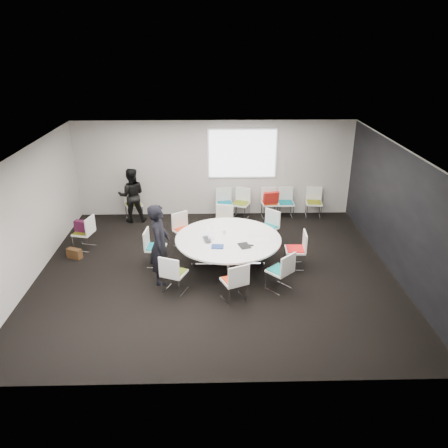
{
  "coord_description": "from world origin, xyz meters",
  "views": [
    {
      "loc": [
        -0.02,
        -8.74,
        4.98
      ],
      "look_at": [
        0.2,
        0.4,
        1.0
      ],
      "focal_mm": 35.0,
      "sensor_mm": 36.0,
      "label": 1
    }
  ],
  "objects_px": {
    "cup": "(224,232)",
    "chair_ring_g": "(234,288)",
    "chair_back_a": "(225,209)",
    "chair_back_d": "(285,208)",
    "chair_ring_a": "(295,256)",
    "chair_ring_e": "(156,254)",
    "chair_ring_d": "(184,237)",
    "chair_back_e": "(313,208)",
    "chair_ring_c": "(224,229)",
    "person_main": "(160,244)",
    "chair_spare_left": "(85,239)",
    "chair_ring_h": "(280,278)",
    "chair_back_b": "(241,209)",
    "chair_ring_f": "(174,280)",
    "person_back": "(132,195)",
    "chair_person_back": "(134,210)",
    "chair_back_c": "(269,209)",
    "conference_table": "(228,245)",
    "brown_bag": "(74,253)",
    "laptop": "(209,239)",
    "chair_ring_b": "(268,234)",
    "maroon_bag": "(83,226)"
  },
  "relations": [
    {
      "from": "chair_ring_e",
      "to": "cup",
      "type": "height_order",
      "value": "chair_ring_e"
    },
    {
      "from": "chair_back_d",
      "to": "chair_spare_left",
      "type": "distance_m",
      "value": 5.69
    },
    {
      "from": "chair_back_d",
      "to": "chair_back_e",
      "type": "bearing_deg",
      "value": 179.4
    },
    {
      "from": "chair_ring_f",
      "to": "chair_ring_c",
      "type": "bearing_deg",
      "value": 89.94
    },
    {
      "from": "chair_back_d",
      "to": "chair_person_back",
      "type": "distance_m",
      "value": 4.45
    },
    {
      "from": "person_main",
      "to": "chair_back_e",
      "type": "bearing_deg",
      "value": -47.93
    },
    {
      "from": "chair_ring_b",
      "to": "chair_ring_g",
      "type": "height_order",
      "value": "same"
    },
    {
      "from": "chair_back_b",
      "to": "chair_person_back",
      "type": "xyz_separation_m",
      "value": [
        -3.13,
        0.02,
        0.0
      ]
    },
    {
      "from": "chair_back_b",
      "to": "cup",
      "type": "xyz_separation_m",
      "value": [
        -0.55,
        -2.68,
        0.5
      ]
    },
    {
      "from": "chair_back_d",
      "to": "chair_ring_d",
      "type": "bearing_deg",
      "value": 32.75
    },
    {
      "from": "chair_ring_a",
      "to": "chair_ring_e",
      "type": "relative_size",
      "value": 1.0
    },
    {
      "from": "conference_table",
      "to": "chair_spare_left",
      "type": "height_order",
      "value": "chair_spare_left"
    },
    {
      "from": "chair_ring_b",
      "to": "chair_ring_g",
      "type": "xyz_separation_m",
      "value": [
        -0.97,
        -2.6,
        0.0
      ]
    },
    {
      "from": "conference_table",
      "to": "person_back",
      "type": "height_order",
      "value": "person_back"
    },
    {
      "from": "chair_ring_h",
      "to": "chair_person_back",
      "type": "distance_m",
      "value": 5.44
    },
    {
      "from": "chair_back_a",
      "to": "chair_back_d",
      "type": "height_order",
      "value": "same"
    },
    {
      "from": "chair_ring_c",
      "to": "person_back",
      "type": "distance_m",
      "value": 2.92
    },
    {
      "from": "chair_back_c",
      "to": "person_main",
      "type": "distance_m",
      "value": 4.56
    },
    {
      "from": "chair_ring_h",
      "to": "chair_ring_g",
      "type": "bearing_deg",
      "value": 159.15
    },
    {
      "from": "chair_back_c",
      "to": "brown_bag",
      "type": "relative_size",
      "value": 2.44
    },
    {
      "from": "chair_spare_left",
      "to": "chair_ring_c",
      "type": "bearing_deg",
      "value": -67.61
    },
    {
      "from": "chair_back_c",
      "to": "laptop",
      "type": "height_order",
      "value": "chair_back_c"
    },
    {
      "from": "chair_ring_c",
      "to": "chair_back_c",
      "type": "distance_m",
      "value": 1.97
    },
    {
      "from": "chair_person_back",
      "to": "chair_ring_d",
      "type": "bearing_deg",
      "value": 108.13
    },
    {
      "from": "chair_ring_g",
      "to": "chair_back_d",
      "type": "height_order",
      "value": "same"
    },
    {
      "from": "chair_ring_d",
      "to": "chair_back_e",
      "type": "xyz_separation_m",
      "value": [
        3.69,
        1.88,
        0.0
      ]
    },
    {
      "from": "chair_back_e",
      "to": "chair_back_a",
      "type": "bearing_deg",
      "value": 7.5
    },
    {
      "from": "chair_ring_h",
      "to": "chair_ring_c",
      "type": "bearing_deg",
      "value": 70.77
    },
    {
      "from": "chair_back_d",
      "to": "person_main",
      "type": "bearing_deg",
      "value": 46.82
    },
    {
      "from": "chair_spare_left",
      "to": "brown_bag",
      "type": "height_order",
      "value": "chair_spare_left"
    },
    {
      "from": "cup",
      "to": "chair_ring_g",
      "type": "bearing_deg",
      "value": -84.33
    },
    {
      "from": "cup",
      "to": "person_back",
      "type": "bearing_deg",
      "value": 135.36
    },
    {
      "from": "conference_table",
      "to": "chair_back_d",
      "type": "distance_m",
      "value": 3.45
    },
    {
      "from": "chair_ring_c",
      "to": "chair_back_a",
      "type": "distance_m",
      "value": 1.38
    },
    {
      "from": "chair_ring_a",
      "to": "chair_ring_f",
      "type": "bearing_deg",
      "value": 113.32
    },
    {
      "from": "chair_ring_b",
      "to": "chair_ring_h",
      "type": "relative_size",
      "value": 1.0
    },
    {
      "from": "chair_person_back",
      "to": "person_back",
      "type": "height_order",
      "value": "person_back"
    },
    {
      "from": "chair_ring_h",
      "to": "conference_table",
      "type": "bearing_deg",
      "value": 92.84
    },
    {
      "from": "chair_back_a",
      "to": "brown_bag",
      "type": "xyz_separation_m",
      "value": [
        -3.71,
        -2.41,
        -0.16
      ]
    },
    {
      "from": "chair_ring_b",
      "to": "chair_ring_e",
      "type": "bearing_deg",
      "value": 64.47
    },
    {
      "from": "chair_ring_b",
      "to": "person_main",
      "type": "bearing_deg",
      "value": 78.55
    },
    {
      "from": "chair_ring_c",
      "to": "chair_person_back",
      "type": "xyz_separation_m",
      "value": [
        -2.6,
        1.41,
        0.0
      ]
    },
    {
      "from": "chair_back_b",
      "to": "chair_back_d",
      "type": "relative_size",
      "value": 1.0
    },
    {
      "from": "cup",
      "to": "person_main",
      "type": "bearing_deg",
      "value": -148.54
    },
    {
      "from": "chair_spare_left",
      "to": "person_main",
      "type": "distance_m",
      "value": 2.7
    },
    {
      "from": "cup",
      "to": "maroon_bag",
      "type": "distance_m",
      "value": 3.58
    },
    {
      "from": "chair_ring_d",
      "to": "chair_back_e",
      "type": "distance_m",
      "value": 4.14
    },
    {
      "from": "person_back",
      "to": "chair_person_back",
      "type": "bearing_deg",
      "value": -95.27
    },
    {
      "from": "conference_table",
      "to": "chair_back_c",
      "type": "bearing_deg",
      "value": 65.9
    },
    {
      "from": "chair_ring_h",
      "to": "person_main",
      "type": "xyz_separation_m",
      "value": [
        -2.53,
        0.42,
        0.62
      ]
    }
  ]
}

